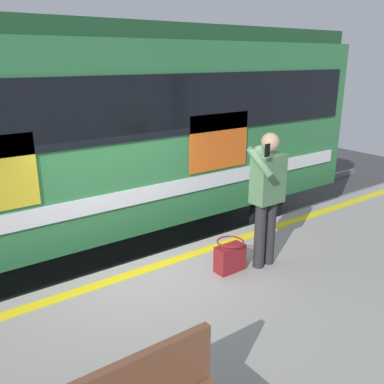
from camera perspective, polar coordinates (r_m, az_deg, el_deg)
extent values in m
plane|color=#3D3D3F|center=(6.19, -6.28, -16.82)|extent=(24.38, 24.38, 0.00)
cube|color=gray|center=(4.64, 6.64, -23.15)|extent=(14.10, 3.89, 0.95)
cube|color=yellow|center=(5.47, -5.03, -10.09)|extent=(13.81, 0.16, 0.01)
cube|color=slate|center=(7.23, -11.99, -10.86)|extent=(18.32, 0.08, 0.16)
cube|color=slate|center=(8.44, -16.06, -6.83)|extent=(18.32, 0.08, 0.16)
cube|color=#2D723F|center=(7.15, -14.97, 8.01)|extent=(10.01, 2.87, 2.81)
cube|color=#1B4426|center=(7.07, -16.02, 20.27)|extent=(9.81, 2.64, 0.24)
cube|color=black|center=(5.76, -9.95, 11.02)|extent=(9.51, 0.03, 0.90)
cube|color=silver|center=(6.04, -9.31, -0.96)|extent=(9.51, 0.03, 0.24)
cube|color=#D85919|center=(6.81, 3.77, 6.89)|extent=(1.19, 0.02, 0.91)
cylinder|color=black|center=(8.46, 10.08, -2.64)|extent=(0.84, 0.12, 0.84)
cylinder|color=black|center=(10.10, 0.74, 1.05)|extent=(0.84, 0.12, 0.84)
cylinder|color=#262628|center=(5.45, 10.61, -5.46)|extent=(0.14, 0.14, 0.86)
cylinder|color=#262628|center=(5.33, 9.26, -5.93)|extent=(0.14, 0.14, 0.86)
cube|color=#4C724C|center=(5.14, 10.38, 1.81)|extent=(0.40, 0.24, 0.60)
sphere|color=#4C724C|center=(5.18, 9.28, 5.21)|extent=(0.20, 0.20, 0.20)
sphere|color=tan|center=(5.04, 10.66, 6.75)|extent=(0.22, 0.22, 0.22)
cylinder|color=#4C724C|center=(5.34, 12.21, 1.61)|extent=(0.09, 0.09, 0.54)
cylinder|color=#4C724C|center=(4.87, 9.33, 4.01)|extent=(0.09, 0.42, 0.33)
cube|color=black|center=(4.76, 10.28, 5.64)|extent=(0.07, 0.02, 0.15)
cube|color=maroon|center=(5.30, 5.21, -9.03)|extent=(0.38, 0.19, 0.34)
torus|color=maroon|center=(5.20, 5.28, -6.79)|extent=(0.34, 0.34, 0.02)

